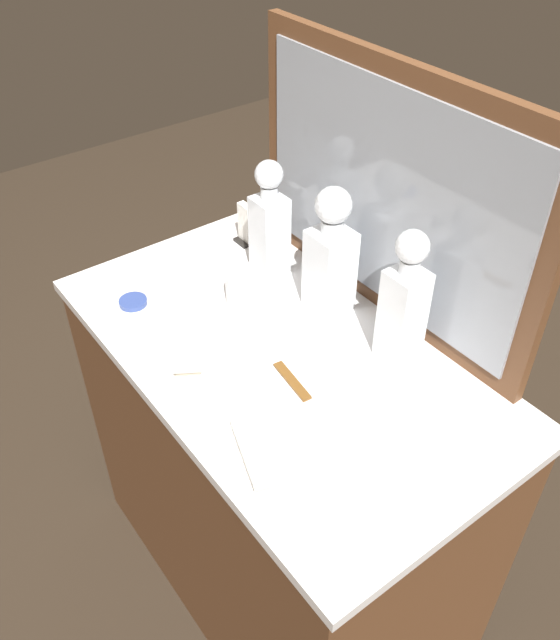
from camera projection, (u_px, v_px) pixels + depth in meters
ground_plane at (280, 567)px, 1.98m from camera, size 6.00×6.00×0.00m
dresser at (280, 476)px, 1.70m from camera, size 1.05×0.59×0.88m
dresser_mirror at (388, 195)px, 1.37m from camera, size 0.80×0.03×0.55m
crystal_decanter_far_left at (330, 262)px, 1.46m from camera, size 0.09×0.09×0.30m
crystal_decanter_rear at (403, 310)px, 1.33m from camera, size 0.07×0.07×0.31m
crystal_decanter_left at (270, 229)px, 1.57m from camera, size 0.07×0.07×0.29m
crystal_tumbler_center at (243, 289)px, 1.52m from camera, size 0.08×0.08×0.09m
silver_brush_left at (188, 352)px, 1.40m from camera, size 0.14×0.12×0.02m
silver_brush_far_right at (256, 452)px, 1.19m from camera, size 0.17×0.10×0.02m
porcelain_dish at (133, 302)px, 1.54m from camera, size 0.06×0.06×0.01m
tortoiseshell_comb at (292, 381)px, 1.34m from camera, size 0.12×0.03×0.01m
napkin_holder at (246, 227)px, 1.72m from camera, size 0.05×0.05×0.11m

